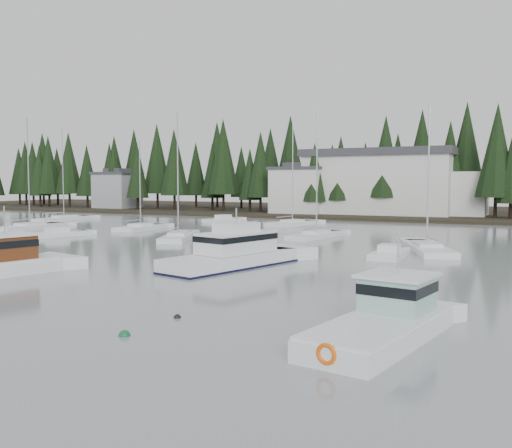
{
  "coord_description": "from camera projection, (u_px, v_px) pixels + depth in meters",
  "views": [
    {
      "loc": [
        19.12,
        -13.44,
        5.77
      ],
      "look_at": [
        -0.82,
        26.95,
        2.5
      ],
      "focal_mm": 40.0,
      "sensor_mm": 36.0,
      "label": 1
    }
  ],
  "objects": [
    {
      "name": "runabout_0",
      "position": [
        57.0,
        235.0,
        61.27
      ],
      "size": [
        4.22,
        7.24,
        1.42
      ],
      "rotation": [
        0.0,
        0.0,
        1.26
      ],
      "color": "white",
      "rests_on": "ground"
    },
    {
      "name": "sailboat_1",
      "position": [
        141.0,
        229.0,
        70.14
      ],
      "size": [
        3.52,
        8.21,
        11.41
      ],
      "rotation": [
        0.0,
        0.0,
        1.65
      ],
      "color": "white",
      "rests_on": "ground"
    },
    {
      "name": "sailboat_9",
      "position": [
        30.0,
        228.0,
        71.38
      ],
      "size": [
        3.85,
        10.52,
        14.43
      ],
      "rotation": [
        0.0,
        0.0,
        1.66
      ],
      "color": "white",
      "rests_on": "ground"
    },
    {
      "name": "mooring_buoy_dark",
      "position": [
        177.0,
        318.0,
        24.36
      ],
      "size": [
        0.32,
        0.32,
        0.32
      ],
      "primitive_type": "sphere",
      "color": "black",
      "rests_on": "ground"
    },
    {
      "name": "cabin_cruiser_center",
      "position": [
        233.0,
        257.0,
        39.11
      ],
      "size": [
        5.88,
        11.36,
        4.67
      ],
      "rotation": [
        0.0,
        0.0,
        1.33
      ],
      "color": "white",
      "rests_on": "ground"
    },
    {
      "name": "sailboat_6",
      "position": [
        64.0,
        220.0,
        87.51
      ],
      "size": [
        2.74,
        10.64,
        14.59
      ],
      "rotation": [
        0.0,
        0.0,
        1.58
      ],
      "color": "white",
      "rests_on": "ground"
    },
    {
      "name": "conifer_treeline",
      "position": [
        412.0,
        216.0,
        97.79
      ],
      "size": [
        200.0,
        22.0,
        20.0
      ],
      "primitive_type": null,
      "color": "black",
      "rests_on": "ground"
    },
    {
      "name": "runabout_3",
      "position": [
        223.0,
        221.0,
        84.58
      ],
      "size": [
        3.65,
        7.25,
        1.42
      ],
      "rotation": [
        0.0,
        0.0,
        1.35
      ],
      "color": "white",
      "rests_on": "ground"
    },
    {
      "name": "sailboat_7",
      "position": [
        292.0,
        225.0,
        77.48
      ],
      "size": [
        4.74,
        9.47,
        14.81
      ],
      "rotation": [
        0.0,
        0.0,
        1.35
      ],
      "color": "white",
      "rests_on": "ground"
    },
    {
      "name": "mooring_buoy_green",
      "position": [
        124.0,
        336.0,
        21.48
      ],
      "size": [
        0.45,
        0.45,
        0.45
      ],
      "primitive_type": "sphere",
      "color": "#145933",
      "rests_on": "ground"
    },
    {
      "name": "sailboat_4",
      "position": [
        316.0,
        237.0,
        59.95
      ],
      "size": [
        3.68,
        9.52,
        14.23
      ],
      "rotation": [
        0.0,
        0.0,
        1.44
      ],
      "color": "white",
      "rests_on": "ground"
    },
    {
      "name": "lobster_boat_teal",
      "position": [
        385.0,
        326.0,
        20.92
      ],
      "size": [
        4.09,
        8.34,
        4.44
      ],
      "rotation": [
        0.0,
        0.0,
        1.4
      ],
      "color": "white",
      "rests_on": "ground"
    },
    {
      "name": "house_far_west",
      "position": [
        117.0,
        189.0,
        119.5
      ],
      "size": [
        8.48,
        7.42,
        8.25
      ],
      "color": "#999EA0",
      "rests_on": "ground"
    },
    {
      "name": "harbor_inn",
      "position": [
        391.0,
        183.0,
        95.41
      ],
      "size": [
        29.5,
        11.5,
        10.9
      ],
      "color": "silver",
      "rests_on": "ground"
    },
    {
      "name": "sailboat_2",
      "position": [
        427.0,
        250.0,
        48.11
      ],
      "size": [
        6.5,
        10.96,
        12.94
      ],
      "rotation": [
        0.0,
        0.0,
        1.95
      ],
      "color": "white",
      "rests_on": "ground"
    },
    {
      "name": "house_west",
      "position": [
        300.0,
        189.0,
        99.14
      ],
      "size": [
        9.54,
        7.42,
        8.75
      ],
      "color": "silver",
      "rests_on": "ground"
    },
    {
      "name": "sailboat_10",
      "position": [
        178.0,
        238.0,
        58.21
      ],
      "size": [
        6.11,
        9.86,
        13.37
      ],
      "rotation": [
        0.0,
        0.0,
        1.98
      ],
      "color": "white",
      "rests_on": "ground"
    },
    {
      "name": "runabout_1",
      "position": [
        389.0,
        256.0,
        43.96
      ],
      "size": [
        2.36,
        5.57,
        1.42
      ],
      "rotation": [
        0.0,
        0.0,
        1.6
      ],
      "color": "white",
      "rests_on": "ground"
    },
    {
      "name": "far_shore_land",
      "position": [
        424.0,
        213.0,
        107.63
      ],
      "size": [
        240.0,
        54.0,
        1.0
      ],
      "primitive_type": "cube",
      "color": "black",
      "rests_on": "ground"
    }
  ]
}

